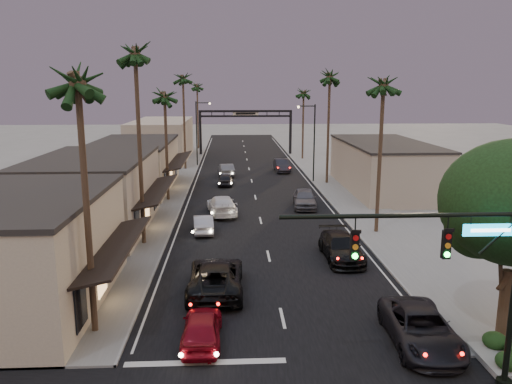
{
  "coord_description": "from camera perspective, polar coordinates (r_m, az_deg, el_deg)",
  "views": [
    {
      "loc": [
        -2.37,
        -12.09,
        10.85
      ],
      "look_at": [
        -0.4,
        27.68,
        2.5
      ],
      "focal_mm": 35.0,
      "sensor_mm": 36.0,
      "label": 1
    }
  ],
  "objects": [
    {
      "name": "curbside_grey",
      "position": [
        46.12,
        5.57,
        -0.72
      ],
      "size": [
        2.46,
        5.2,
        1.72
      ],
      "primitive_type": "imported",
      "rotation": [
        0.0,
        0.0,
        -0.09
      ],
      "color": "#515056",
      "rests_on": "ground"
    },
    {
      "name": "storefront_mid",
      "position": [
        40.36,
        -18.05,
        -0.32
      ],
      "size": [
        8.0,
        14.0,
        5.5
      ],
      "primitive_type": "cube",
      "color": "gray",
      "rests_on": "ground"
    },
    {
      "name": "road",
      "position": [
        58.16,
        -0.46,
        1.09
      ],
      "size": [
        14.0,
        120.0,
        0.02
      ],
      "primitive_type": "cube",
      "color": "black",
      "rests_on": "ground"
    },
    {
      "name": "storefront_dist",
      "position": [
        78.21,
        -10.7,
        5.88
      ],
      "size": [
        8.0,
        20.0,
        6.0
      ],
      "primitive_type": "cube",
      "color": "gray",
      "rests_on": "ground"
    },
    {
      "name": "oncoming_grey_far",
      "position": [
        62.6,
        -3.41,
        2.55
      ],
      "size": [
        2.2,
        4.83,
        1.54
      ],
      "primitive_type": "imported",
      "rotation": [
        0.0,
        0.0,
        3.27
      ],
      "color": "#56575C",
      "rests_on": "ground"
    },
    {
      "name": "curbside_black",
      "position": [
        32.64,
        9.71,
        -6.26
      ],
      "size": [
        2.33,
        5.56,
        1.61
      ],
      "primitive_type": "imported",
      "rotation": [
        0.0,
        0.0,
        0.01
      ],
      "color": "black",
      "rests_on": "ground"
    },
    {
      "name": "palm_ld",
      "position": [
        67.4,
        -8.36,
        13.05
      ],
      "size": [
        3.2,
        3.2,
        14.2
      ],
      "color": "#38281C",
      "rests_on": "ground"
    },
    {
      "name": "curbside_far",
      "position": [
        65.6,
        2.97,
        3.03
      ],
      "size": [
        1.96,
        5.06,
        1.64
      ],
      "primitive_type": "imported",
      "rotation": [
        0.0,
        0.0,
        0.04
      ],
      "color": "black",
      "rests_on": "ground"
    },
    {
      "name": "palm_far",
      "position": [
        90.29,
        -6.76,
        12.14
      ],
      "size": [
        3.2,
        3.2,
        13.2
      ],
      "color": "#38281C",
      "rests_on": "ground"
    },
    {
      "name": "storefront_far",
      "position": [
        55.75,
        -13.82,
        2.88
      ],
      "size": [
        8.0,
        16.0,
        5.0
      ],
      "primitive_type": "cube",
      "color": "tan",
      "rests_on": "ground"
    },
    {
      "name": "palm_ra",
      "position": [
        37.72,
        14.41,
        12.39
      ],
      "size": [
        3.2,
        3.2,
        13.2
      ],
      "color": "#38281C",
      "rests_on": "ground"
    },
    {
      "name": "oncoming_silver",
      "position": [
        38.36,
        -6.05,
        -3.6
      ],
      "size": [
        1.81,
        4.23,
        1.36
      ],
      "primitive_type": "imported",
      "rotation": [
        0.0,
        0.0,
        3.23
      ],
      "color": "#A8A8AD",
      "rests_on": "ground"
    },
    {
      "name": "planter",
      "position": [
        23.4,
        26.82,
        -17.15
      ],
      "size": [
        2.2,
        2.6,
        0.24
      ],
      "primitive_type": "cube",
      "color": "gray",
      "rests_on": "ground"
    },
    {
      "name": "arch",
      "position": [
        82.29,
        -1.2,
        8.13
      ],
      "size": [
        15.2,
        0.4,
        7.27
      ],
      "color": "black",
      "rests_on": "ground"
    },
    {
      "name": "streetlight_left",
      "position": [
        70.45,
        -6.59,
        7.27
      ],
      "size": [
        2.13,
        0.3,
        9.0
      ],
      "color": "black",
      "rests_on": "ground"
    },
    {
      "name": "palm_lc",
      "position": [
        48.49,
        -10.42,
        11.2
      ],
      "size": [
        3.2,
        3.2,
        12.2
      ],
      "color": "#38281C",
      "rests_on": "ground"
    },
    {
      "name": "storefront_near",
      "position": [
        27.55,
        -25.56,
        -6.45
      ],
      "size": [
        8.0,
        12.0,
        5.5
      ],
      "primitive_type": "cube",
      "color": "tan",
      "rests_on": "ground"
    },
    {
      "name": "traffic_signal",
      "position": [
        18.89,
        22.74,
        -6.88
      ],
      "size": [
        8.51,
        0.22,
        7.8
      ],
      "color": "black",
      "rests_on": "ground"
    },
    {
      "name": "palm_la",
      "position": [
        22.0,
        -19.8,
        12.72
      ],
      "size": [
        3.2,
        3.2,
        13.2
      ],
      "color": "#38281C",
      "rests_on": "ground"
    },
    {
      "name": "curbside_near",
      "position": [
        23.18,
        18.31,
        -14.54
      ],
      "size": [
        2.86,
        5.74,
        1.56
      ],
      "primitive_type": "imported",
      "rotation": [
        0.0,
        0.0,
        -0.05
      ],
      "color": "black",
      "rests_on": "ground"
    },
    {
      "name": "palm_lb",
      "position": [
        34.75,
        -13.68,
        15.71
      ],
      "size": [
        3.2,
        3.2,
        15.2
      ],
      "color": "#38281C",
      "rests_on": "ground"
    },
    {
      "name": "oncoming_dgrey",
      "position": [
        56.48,
        -3.52,
        1.45
      ],
      "size": [
        1.67,
        4.03,
        1.37
      ],
      "primitive_type": "imported",
      "rotation": [
        0.0,
        0.0,
        3.13
      ],
      "color": "black",
      "rests_on": "ground"
    },
    {
      "name": "oncoming_white",
      "position": [
        43.6,
        -3.92,
        -1.49
      ],
      "size": [
        3.0,
        5.85,
        1.62
      ],
      "primitive_type": "imported",
      "rotation": [
        0.0,
        0.0,
        3.27
      ],
      "color": "white",
      "rests_on": "ground"
    },
    {
      "name": "oncoming_pickup",
      "position": [
        27.33,
        -4.62,
        -9.62
      ],
      "size": [
        2.94,
        6.26,
        1.73
      ],
      "primitive_type": "imported",
      "rotation": [
        0.0,
        0.0,
        3.13
      ],
      "color": "black",
      "rests_on": "ground"
    },
    {
      "name": "palm_rc",
      "position": [
        76.88,
        5.47,
        11.5
      ],
      "size": [
        3.2,
        3.2,
        12.2
      ],
      "color": "#38281C",
      "rests_on": "ground"
    },
    {
      "name": "oncoming_red",
      "position": [
        22.39,
        -6.21,
        -15.14
      ],
      "size": [
        1.71,
        4.2,
        1.43
      ],
      "primitive_type": "imported",
      "rotation": [
        0.0,
        0.0,
        3.13
      ],
      "color": "maroon",
      "rests_on": "ground"
    },
    {
      "name": "sidewalk_left",
      "position": [
        65.38,
        -9.07,
        2.19
      ],
      "size": [
        5.0,
        92.0,
        0.12
      ],
      "primitive_type": "cube",
      "color": "slate",
      "rests_on": "ground"
    },
    {
      "name": "sidewalk_right",
      "position": [
        66.07,
        7.55,
        2.34
      ],
      "size": [
        5.0,
        92.0,
        0.12
      ],
      "primitive_type": "cube",
      "color": "slate",
      "rests_on": "ground"
    },
    {
      "name": "building_right",
      "position": [
        55.23,
        14.45,
        2.77
      ],
      "size": [
        8.0,
        18.0,
        5.0
      ],
      "primitive_type": "cube",
      "color": "gray",
      "rests_on": "ground"
    },
    {
      "name": "streetlight_right",
      "position": [
        58.1,
        6.41,
        6.32
      ],
      "size": [
        2.13,
        0.3,
        9.0
      ],
      "color": "black",
      "rests_on": "ground"
    },
    {
      "name": "palm_rb",
      "position": [
        57.17,
        8.45,
        13.29
      ],
      "size": [
        3.2,
        3.2,
        14.2
      ],
      "color": "#38281C",
      "rests_on": "ground"
    },
    {
      "name": "ground",
      "position": [
        53.26,
        -0.23,
        0.09
      ],
      "size": [
        200.0,
        200.0,
        0.0
      ],
      "primitive_type": "plane",
      "color": "slate",
      "rests_on": "ground"
    }
  ]
}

